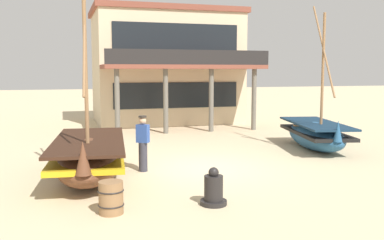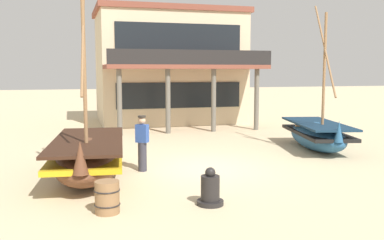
% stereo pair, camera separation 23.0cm
% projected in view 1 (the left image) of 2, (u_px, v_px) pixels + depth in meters
% --- Properties ---
extents(ground_plane, '(120.00, 120.00, 0.00)m').
position_uv_depth(ground_plane, '(201.00, 168.00, 13.42)').
color(ground_plane, '#CCB78E').
extents(fishing_boat_near_left, '(2.52, 4.60, 5.51)m').
position_uv_depth(fishing_boat_near_left, '(316.00, 134.00, 16.63)').
color(fishing_boat_near_left, '#23517A').
rests_on(fishing_boat_near_left, ground).
extents(fishing_boat_centre_large, '(2.45, 5.15, 6.23)m').
position_uv_depth(fishing_boat_centre_large, '(89.00, 156.00, 12.09)').
color(fishing_boat_centre_large, brown).
rests_on(fishing_boat_centre_large, ground).
extents(fisherman_by_hull, '(0.42, 0.39, 1.68)m').
position_uv_depth(fisherman_by_hull, '(143.00, 144.00, 12.91)').
color(fisherman_by_hull, '#33333D').
rests_on(fisherman_by_hull, ground).
extents(capstan_winch, '(0.61, 0.61, 0.86)m').
position_uv_depth(capstan_winch, '(214.00, 190.00, 9.72)').
color(capstan_winch, black).
rests_on(capstan_winch, ground).
extents(wooden_barrel, '(0.56, 0.56, 0.70)m').
position_uv_depth(wooden_barrel, '(111.00, 198.00, 9.11)').
color(wooden_barrel, olive).
rests_on(wooden_barrel, ground).
extents(harbor_building_main, '(8.43, 8.18, 6.52)m').
position_uv_depth(harbor_building_main, '(165.00, 66.00, 25.42)').
color(harbor_building_main, beige).
rests_on(harbor_building_main, ground).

